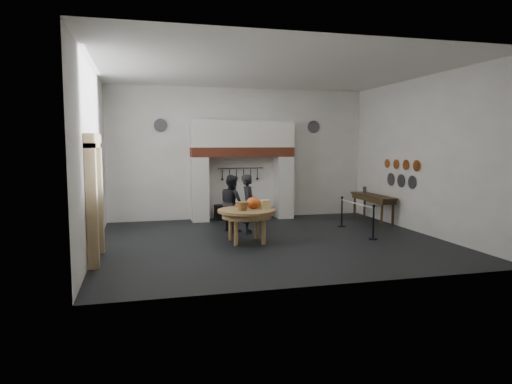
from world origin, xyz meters
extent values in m
cube|color=black|center=(0.00, 0.00, 0.00)|extent=(9.00, 8.00, 0.02)
cube|color=silver|center=(0.00, 0.00, 4.50)|extent=(9.00, 8.00, 0.02)
cube|color=white|center=(0.00, 4.00, 2.25)|extent=(9.00, 0.02, 4.50)
cube|color=white|center=(0.00, -4.00, 2.25)|extent=(9.00, 0.02, 4.50)
cube|color=white|center=(-4.50, 0.00, 2.25)|extent=(0.02, 8.00, 4.50)
cube|color=white|center=(4.50, 0.00, 2.25)|extent=(0.02, 8.00, 4.50)
cube|color=silver|center=(-1.48, 3.65, 1.07)|extent=(0.55, 0.70, 2.15)
cube|color=silver|center=(1.48, 3.65, 1.07)|extent=(0.55, 0.70, 2.15)
cube|color=#9E442B|center=(0.00, 3.65, 2.31)|extent=(3.50, 0.72, 0.32)
cube|color=silver|center=(0.00, 3.65, 2.92)|extent=(3.50, 0.70, 0.90)
cube|color=black|center=(0.00, 3.72, 0.25)|extent=(1.90, 0.45, 0.50)
cylinder|color=black|center=(0.00, 3.92, 1.75)|extent=(1.60, 0.02, 0.02)
cube|color=black|center=(-4.47, -1.00, 1.25)|extent=(0.04, 1.10, 2.50)
cube|color=tan|center=(-4.38, -1.70, 1.30)|extent=(0.22, 0.30, 2.60)
cube|color=tan|center=(-4.38, -0.30, 1.30)|extent=(0.22, 0.30, 2.60)
cube|color=tan|center=(-4.38, -1.00, 2.65)|extent=(0.22, 1.70, 0.30)
cube|color=gold|center=(-4.45, 0.80, 1.60)|extent=(0.05, 0.34, 0.44)
cylinder|color=tan|center=(-0.71, -0.04, 0.84)|extent=(1.65, 1.65, 0.07)
ellipsoid|color=orange|center=(-0.51, 0.06, 1.03)|extent=(0.36, 0.36, 0.31)
cube|color=#E4D488|center=(-0.21, -0.09, 0.99)|extent=(0.22, 0.22, 0.24)
cube|color=#E3C988|center=(-0.23, 0.21, 0.97)|extent=(0.18, 0.18, 0.20)
cone|color=brown|center=(-0.86, -0.19, 0.98)|extent=(0.34, 0.34, 0.22)
ellipsoid|color=#A25D39|center=(-0.81, 0.31, 0.94)|extent=(0.31, 0.18, 0.13)
imported|color=black|center=(-0.37, 1.20, 0.86)|extent=(0.53, 0.70, 1.71)
imported|color=black|center=(-0.77, 1.60, 0.84)|extent=(0.84, 0.96, 1.68)
cube|color=#3C2C15|center=(4.10, 2.07, 0.87)|extent=(0.55, 2.20, 0.06)
cylinder|color=#46464B|center=(4.10, 2.67, 1.01)|extent=(0.12, 0.12, 0.22)
cylinder|color=#C6662D|center=(4.46, 0.20, 1.95)|extent=(0.03, 0.34, 0.34)
cylinder|color=#C6662D|center=(4.46, 0.75, 1.95)|extent=(0.03, 0.32, 0.32)
cylinder|color=#C6662D|center=(4.46, 1.30, 1.95)|extent=(0.03, 0.30, 0.30)
cylinder|color=#C6662D|center=(4.46, 1.85, 1.95)|extent=(0.03, 0.28, 0.28)
cylinder|color=#4C4C51|center=(4.46, 0.40, 1.45)|extent=(0.03, 0.40, 0.40)
cylinder|color=#4C4C51|center=(4.46, 1.00, 1.45)|extent=(0.03, 0.40, 0.40)
cylinder|color=#4C4C51|center=(4.46, 1.60, 1.45)|extent=(0.03, 0.40, 0.40)
cylinder|color=#4C4C51|center=(-2.70, 3.96, 3.20)|extent=(0.44, 0.03, 0.44)
cylinder|color=#4C4C51|center=(2.70, 3.96, 3.20)|extent=(0.44, 0.03, 0.44)
cylinder|color=black|center=(2.70, -0.54, 0.45)|extent=(0.05, 0.05, 0.90)
cylinder|color=black|center=(2.70, 1.46, 0.45)|extent=(0.05, 0.05, 0.90)
cylinder|color=beige|center=(2.70, 0.46, 0.85)|extent=(0.04, 2.00, 0.04)
camera|label=1|loc=(-3.40, -11.57, 2.58)|focal=32.00mm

